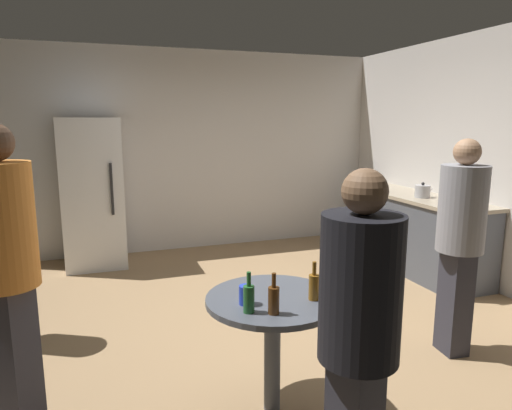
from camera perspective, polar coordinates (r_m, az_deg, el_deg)
name	(u,v)px	position (r m, az deg, el deg)	size (l,w,h in m)	color
ground_plane	(257,327)	(4.22, 0.14, -15.01)	(5.20, 5.20, 0.10)	#9E7C56
wall_back	(193,151)	(6.36, -7.82, 6.66)	(5.32, 0.06, 2.70)	silver
wall_side_right	(499,162)	(5.31, 28.08, 4.78)	(0.06, 5.20, 2.70)	silver
refrigerator	(93,193)	(5.85, -19.70, 1.38)	(0.70, 0.68, 1.80)	white
kitchen_counter	(412,231)	(5.83, 18.88, -3.11)	(0.64, 2.12, 0.90)	#4C515B
kettle	(423,191)	(5.55, 20.11, 1.62)	(0.24, 0.17, 0.18)	#B2B2B7
wine_bottle_on_counter	(457,192)	(5.30, 23.84, 1.49)	(0.08, 0.08, 0.31)	#3F141E
foreground_table	(273,313)	(2.81, 2.08, -13.39)	(0.80, 0.80, 0.73)	#4C515B
beer_bottle_amber	(314,286)	(2.72, 7.25, -10.00)	(0.06, 0.06, 0.23)	#8C5919
beer_bottle_brown	(274,299)	(2.51, 2.23, -11.67)	(0.06, 0.06, 0.23)	#593314
beer_bottle_green	(249,298)	(2.53, -0.90, -11.51)	(0.06, 0.06, 0.23)	#26662D
plastic_cup_blue	(246,295)	(2.64, -1.27, -11.17)	(0.08, 0.08, 0.11)	blue
person_in_gray_shirt	(461,231)	(3.70, 24.19, -3.02)	(0.38, 0.38, 1.64)	#2D2D38
person_in_black_shirt	(359,327)	(2.01, 12.74, -14.59)	(0.45, 0.45, 1.59)	#2D2D38
person_in_orange_shirt	(5,257)	(2.85, -28.83, -5.74)	(0.47, 0.47, 1.76)	#2D2D38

